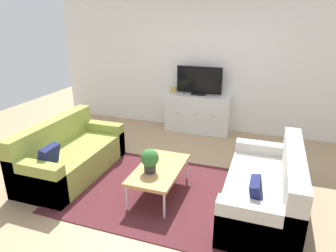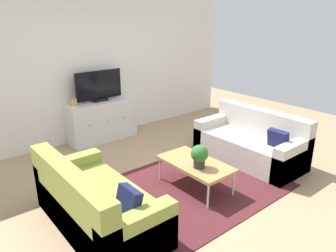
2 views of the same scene
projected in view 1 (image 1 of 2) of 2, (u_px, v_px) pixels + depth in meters
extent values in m
plane|color=tan|center=(160.00, 186.00, 4.24)|extent=(10.00, 10.00, 0.00)
cube|color=white|center=(204.00, 63.00, 6.03)|extent=(6.40, 0.12, 2.70)
cube|color=#4C1E23|center=(156.00, 191.00, 4.11)|extent=(2.50, 1.90, 0.01)
cube|color=olive|center=(73.00, 161.00, 4.50)|extent=(0.83, 1.73, 0.42)
cube|color=olive|center=(54.00, 146.00, 4.53)|extent=(0.20, 1.73, 0.81)
cube|color=olive|center=(100.00, 138.00, 5.16)|extent=(0.83, 0.18, 0.56)
cube|color=olive|center=(35.00, 183.00, 3.78)|extent=(0.83, 0.18, 0.56)
cube|color=#191E4C|center=(49.00, 157.00, 3.89)|extent=(0.17, 0.30, 0.32)
cube|color=beige|center=(261.00, 194.00, 3.66)|extent=(0.83, 1.73, 0.42)
cube|color=beige|center=(291.00, 185.00, 3.50)|extent=(0.20, 1.73, 0.81)
cube|color=beige|center=(264.00, 162.00, 4.32)|extent=(0.83, 0.18, 0.56)
cube|color=beige|center=(257.00, 230.00, 2.95)|extent=(0.83, 0.18, 0.56)
cube|color=#191E4C|center=(256.00, 194.00, 3.09)|extent=(0.15, 0.30, 0.31)
cube|color=#B7844C|center=(159.00, 169.00, 3.93)|extent=(0.56, 1.03, 0.04)
cylinder|color=silver|center=(127.00, 198.00, 3.65)|extent=(0.03, 0.03, 0.35)
cylinder|color=silver|center=(164.00, 206.00, 3.50)|extent=(0.03, 0.03, 0.35)
cylinder|color=silver|center=(156.00, 164.00, 4.49)|extent=(0.03, 0.03, 0.35)
cylinder|color=silver|center=(187.00, 169.00, 4.35)|extent=(0.03, 0.03, 0.35)
cylinder|color=#2D2D2D|center=(150.00, 168.00, 3.80)|extent=(0.15, 0.15, 0.11)
sphere|color=#2D6B2D|center=(150.00, 158.00, 3.75)|extent=(0.23, 0.23, 0.23)
cube|color=silver|center=(198.00, 113.00, 6.13)|extent=(1.29, 0.44, 0.76)
sphere|color=#B79338|center=(177.00, 113.00, 6.02)|extent=(0.03, 0.03, 0.03)
sphere|color=#B79338|center=(195.00, 115.00, 5.91)|extent=(0.03, 0.03, 0.03)
sphere|color=#B79338|center=(213.00, 117.00, 5.80)|extent=(0.03, 0.03, 0.03)
cube|color=black|center=(199.00, 94.00, 6.01)|extent=(0.28, 0.16, 0.04)
cube|color=black|center=(199.00, 80.00, 5.91)|extent=(0.90, 0.04, 0.52)
cube|color=tan|center=(173.00, 90.00, 6.14)|extent=(0.11, 0.07, 0.13)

